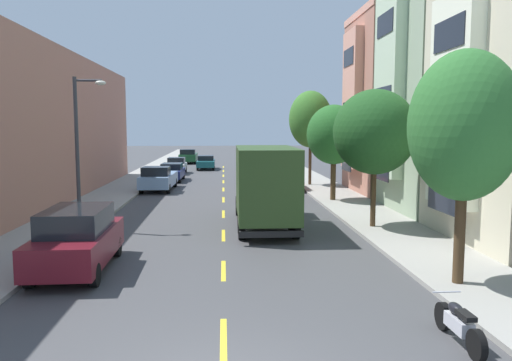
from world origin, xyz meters
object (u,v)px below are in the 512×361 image
object	(u,v)px
street_tree_nearest	(464,126)
parked_motorcycle	(459,324)
delivery_box_truck	(265,183)
parked_hatchback_orange	(263,161)
parked_pickup_champagne	(271,165)
street_tree_farthest	(310,119)
parked_wagon_red	(286,178)
parked_pickup_forest	(188,156)
parked_sedan_navy	(172,172)
moving_teal_sedan	(206,162)
street_lamp	(81,140)
parked_hatchback_white	(176,166)
parked_suv_burgundy	(77,239)
parked_pickup_sky	(158,179)
street_tree_second	(375,132)
street_tree_third	(334,135)

from	to	relation	value
street_tree_nearest	parked_motorcycle	size ratio (longest dim) A/B	3.06
delivery_box_truck	parked_hatchback_orange	xyz separation A→B (m)	(2.44, 30.97, -1.22)
parked_pickup_champagne	street_tree_farthest	bearing A→B (deg)	-78.82
parked_wagon_red	parked_pickup_forest	bearing A→B (deg)	108.27
street_tree_farthest	parked_wagon_red	distance (m)	4.91
parked_sedan_navy	parked_pickup_champagne	xyz separation A→B (m)	(8.62, 5.57, 0.08)
parked_hatchback_orange	moving_teal_sedan	size ratio (longest dim) A/B	0.90
street_lamp	parked_motorcycle	xyz separation A→B (m)	(10.69, -11.95, -3.41)
delivery_box_truck	parked_motorcycle	bearing A→B (deg)	-76.25
parked_hatchback_white	street_lamp	bearing A→B (deg)	-93.27
street_lamp	moving_teal_sedan	xyz separation A→B (m)	(4.14, 30.66, -3.07)
parked_suv_burgundy	parked_pickup_forest	distance (m)	45.68
street_tree_nearest	street_lamp	distance (m)	14.98
parked_pickup_champagne	moving_teal_sedan	world-z (taller)	parked_pickup_champagne
parked_pickup_sky	delivery_box_truck	bearing A→B (deg)	-64.55
street_tree_nearest	parked_pickup_forest	world-z (taller)	street_tree_nearest
parked_pickup_forest	moving_teal_sedan	bearing A→B (deg)	-74.64
street_lamp	street_tree_farthest	bearing A→B (deg)	50.70
parked_pickup_forest	street_tree_second	bearing A→B (deg)	-75.16
parked_sedan_navy	parked_wagon_red	distance (m)	10.62
parked_pickup_champagne	parked_motorcycle	distance (m)	37.04
parked_pickup_forest	parked_hatchback_orange	xyz separation A→B (m)	(8.47, -8.45, -0.07)
parked_hatchback_white	moving_teal_sedan	size ratio (longest dim) A/B	0.89
parked_pickup_sky	parked_motorcycle	bearing A→B (deg)	-69.93
parked_pickup_forest	parked_wagon_red	bearing A→B (deg)	-71.73
street_tree_second	parked_pickup_champagne	bearing A→B (deg)	94.40
parked_sedan_navy	street_tree_second	bearing A→B (deg)	-62.25
street_tree_second	delivery_box_truck	bearing A→B (deg)	170.88
street_tree_second	street_lamp	distance (m)	12.36
street_tree_nearest	moving_teal_sedan	distance (m)	40.15
street_tree_farthest	street_lamp	world-z (taller)	street_tree_farthest
parked_pickup_champagne	parked_hatchback_white	bearing A→B (deg)	174.08
street_lamp	parked_pickup_forest	size ratio (longest dim) A/B	1.19
street_tree_nearest	parked_hatchback_orange	world-z (taller)	street_tree_nearest
street_lamp	parked_pickup_champagne	distance (m)	27.31
street_tree_second	parked_motorcycle	size ratio (longest dim) A/B	2.84
street_tree_second	parked_suv_burgundy	size ratio (longest dim) A/B	1.20
delivery_box_truck	parked_sedan_navy	bearing A→B (deg)	107.18
street_tree_third	parked_suv_burgundy	world-z (taller)	street_tree_third
parked_hatchback_orange	parked_pickup_forest	bearing A→B (deg)	135.08
street_tree_farthest	parked_motorcycle	world-z (taller)	street_tree_farthest
parked_pickup_champagne	street_lamp	bearing A→B (deg)	-112.43
street_lamp	parked_pickup_forest	bearing A→B (deg)	87.54
parked_pickup_forest	moving_teal_sedan	xyz separation A→B (m)	(2.44, -8.88, -0.08)
parked_hatchback_orange	parked_motorcycle	bearing A→B (deg)	-89.31
delivery_box_truck	parked_sedan_navy	xyz separation A→B (m)	(-6.00, 19.41, -1.23)
parked_hatchback_white	parked_motorcycle	xyz separation A→B (m)	(9.20, -37.96, -0.35)
delivery_box_truck	parked_hatchback_white	distance (m)	26.67
parked_wagon_red	moving_teal_sedan	world-z (taller)	parked_wagon_red
street_tree_nearest	delivery_box_truck	distance (m)	10.04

